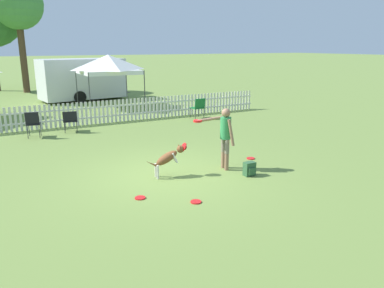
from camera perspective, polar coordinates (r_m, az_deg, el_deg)
ground_plane at (r=9.46m, az=-4.02°, el=-4.66°), size 240.00×240.00×0.00m
handler_person at (r=9.62m, az=4.94°, el=1.86°), size 0.91×0.74×1.61m
leaping_dog at (r=9.19m, az=-3.50°, el=-1.96°), size 1.05×0.33×0.82m
frisbee_near_handler at (r=7.83m, az=0.60°, el=-8.80°), size 0.23×0.23×0.02m
frisbee_near_dog at (r=8.09m, az=-7.91°, el=-8.12°), size 0.23×0.23×0.02m
frisbee_midfield at (r=10.85m, az=8.93°, el=-2.17°), size 0.23×0.23×0.02m
backpack_on_grass at (r=9.42m, az=8.76°, el=-3.78°), size 0.28×0.22×0.35m
picket_fence at (r=15.89m, az=-14.89°, el=4.62°), size 16.08×0.04×0.95m
folding_chair_blue_left at (r=16.56m, az=0.98°, el=5.75°), size 0.55×0.57×0.91m
folding_chair_center at (r=14.65m, az=-18.06°, el=3.57°), size 0.60×0.61×0.80m
folding_chair_green_right at (r=14.17m, az=-23.09°, el=3.09°), size 0.55×0.57×0.93m
canopy_tent_secondary at (r=19.79m, az=-12.62°, el=11.77°), size 2.79×2.79×2.70m
equipment_trailer at (r=23.08m, az=-16.38°, el=9.54°), size 5.60×2.69×2.40m
tree_left_grove at (r=28.44m, az=-25.07°, el=18.62°), size 3.29×3.29×7.42m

